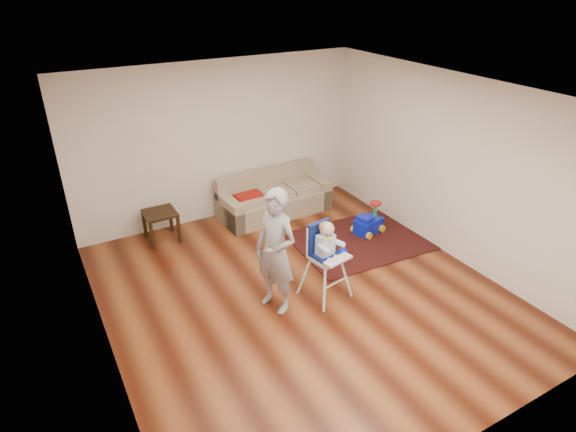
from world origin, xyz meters
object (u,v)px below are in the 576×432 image
side_table (161,226)px  ride_on_toy (369,219)px  sofa (275,194)px  adult (276,252)px  toy_ball (343,253)px  high_chair (326,261)px

side_table → ride_on_toy: bearing=-25.9°
sofa → ride_on_toy: bearing=-56.7°
ride_on_toy → adult: 2.53m
sofa → toy_ball: bearing=-87.1°
ride_on_toy → toy_ball: 0.97m
toy_ball → adult: size_ratio=0.10×
toy_ball → adult: adult is taller
sofa → toy_ball: size_ratio=11.90×
ride_on_toy → toy_ball: (-0.84, -0.46, -0.17)m
ride_on_toy → adult: bearing=-170.3°
sofa → adult: (-1.25, -2.38, 0.45)m
sofa → adult: bearing=-120.3°
sofa → toy_ball: (0.18, -1.86, -0.28)m
toy_ball → sofa: bearing=95.6°
high_chair → adult: (-0.68, 0.10, 0.29)m
ride_on_toy → high_chair: size_ratio=0.45×
side_table → ride_on_toy: (3.05, -1.48, 0.02)m
toy_ball → high_chair: size_ratio=0.15×
side_table → ride_on_toy: 3.39m
sofa → side_table: (-2.03, 0.08, -0.13)m
adult → side_table: bearing=177.6°
adult → toy_ball: bearing=90.0°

